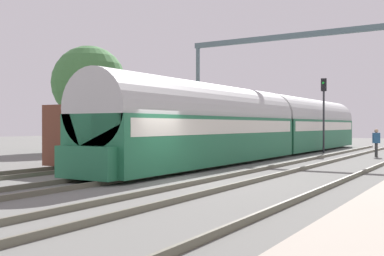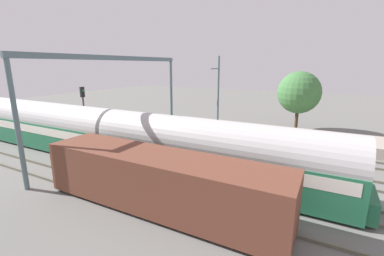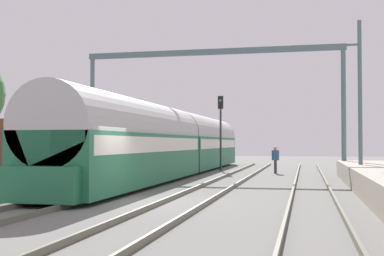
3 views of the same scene
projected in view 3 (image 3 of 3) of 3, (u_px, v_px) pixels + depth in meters
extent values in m
plane|color=slate|center=(129.00, 202.00, 17.06)|extent=(120.00, 120.00, 0.00)
cube|color=#636050|center=(55.00, 197.00, 17.65)|extent=(0.08, 60.00, 0.16)
cube|color=#636050|center=(94.00, 198.00, 17.34)|extent=(0.08, 60.00, 0.16)
cube|color=#636050|center=(166.00, 200.00, 16.79)|extent=(0.08, 60.00, 0.16)
cube|color=#636050|center=(209.00, 201.00, 16.47)|extent=(0.08, 60.00, 0.16)
cube|color=#636050|center=(290.00, 203.00, 15.92)|extent=(0.08, 60.00, 0.16)
cube|color=#636050|center=(337.00, 204.00, 15.61)|extent=(0.08, 60.00, 0.16)
cube|color=#236B47|center=(132.00, 158.00, 23.34)|extent=(2.90, 16.00, 2.20)
cube|color=silver|center=(132.00, 144.00, 23.35)|extent=(2.93, 15.36, 0.64)
cylinder|color=#B9B9B9|center=(132.00, 130.00, 23.37)|extent=(2.84, 16.00, 2.84)
cube|color=#236B47|center=(202.00, 152.00, 39.29)|extent=(2.90, 16.00, 2.20)
cube|color=silver|center=(202.00, 144.00, 39.31)|extent=(2.93, 15.36, 0.64)
cylinder|color=#B9B9B9|center=(202.00, 135.00, 39.33)|extent=(2.84, 16.00, 2.84)
cube|color=#236B47|center=(40.00, 185.00, 15.27)|extent=(2.40, 0.50, 1.10)
cube|color=brown|center=(63.00, 152.00, 25.27)|extent=(2.80, 13.00, 2.70)
cube|color=black|center=(62.00, 178.00, 25.23)|extent=(2.52, 11.96, 0.10)
cylinder|color=#373737|center=(275.00, 167.00, 32.58)|extent=(0.25, 0.25, 0.85)
cube|color=#285684|center=(275.00, 155.00, 32.60)|extent=(0.47, 0.43, 0.64)
sphere|color=tan|center=(275.00, 148.00, 32.61)|extent=(0.24, 0.24, 0.24)
cylinder|color=#2D2D33|center=(221.00, 140.00, 35.99)|extent=(0.14, 0.14, 4.37)
cube|color=black|center=(221.00, 102.00, 36.06)|extent=(0.36, 0.20, 0.90)
sphere|color=#19D133|center=(220.00, 100.00, 35.95)|extent=(0.16, 0.16, 0.16)
cylinder|color=slate|center=(92.00, 116.00, 33.72)|extent=(0.28, 0.28, 7.50)
cylinder|color=slate|center=(344.00, 113.00, 30.26)|extent=(0.28, 0.28, 7.50)
cube|color=slate|center=(211.00, 52.00, 32.10)|extent=(16.37, 0.24, 0.36)
cylinder|color=slate|center=(360.00, 101.00, 25.00)|extent=(0.20, 0.20, 8.00)
cube|color=slate|center=(340.00, 45.00, 25.28)|extent=(1.80, 0.10, 0.10)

